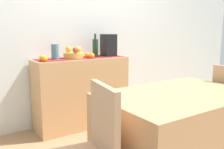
{
  "coord_description": "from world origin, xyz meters",
  "views": [
    {
      "loc": [
        -1.52,
        -1.84,
        1.22
      ],
      "look_at": [
        -0.07,
        0.35,
        0.76
      ],
      "focal_mm": 38.91,
      "sensor_mm": 36.0,
      "label": 1
    }
  ],
  "objects_px": {
    "ceramic_vase": "(55,52)",
    "coffee_maker": "(109,45)",
    "fruit_bowl": "(73,55)",
    "wine_bottle": "(95,48)",
    "dining_table": "(177,137)",
    "sideboard_console": "(82,92)"
  },
  "relations": [
    {
      "from": "dining_table",
      "to": "ceramic_vase",
      "type": "bearing_deg",
      "value": 106.94
    },
    {
      "from": "fruit_bowl",
      "to": "ceramic_vase",
      "type": "bearing_deg",
      "value": 180.0
    },
    {
      "from": "fruit_bowl",
      "to": "ceramic_vase",
      "type": "height_order",
      "value": "ceramic_vase"
    },
    {
      "from": "sideboard_console",
      "to": "coffee_maker",
      "type": "height_order",
      "value": "coffee_maker"
    },
    {
      "from": "sideboard_console",
      "to": "wine_bottle",
      "type": "bearing_deg",
      "value": 0.0
    },
    {
      "from": "coffee_maker",
      "to": "dining_table",
      "type": "distance_m",
      "value": 1.66
    },
    {
      "from": "ceramic_vase",
      "to": "dining_table",
      "type": "xyz_separation_m",
      "value": [
        0.45,
        -1.49,
        -0.61
      ]
    },
    {
      "from": "fruit_bowl",
      "to": "wine_bottle",
      "type": "bearing_deg",
      "value": 0.0
    },
    {
      "from": "wine_bottle",
      "to": "ceramic_vase",
      "type": "bearing_deg",
      "value": 180.0
    },
    {
      "from": "wine_bottle",
      "to": "ceramic_vase",
      "type": "xyz_separation_m",
      "value": [
        -0.55,
        0.0,
        -0.03
      ]
    },
    {
      "from": "wine_bottle",
      "to": "dining_table",
      "type": "height_order",
      "value": "wine_bottle"
    },
    {
      "from": "fruit_bowl",
      "to": "ceramic_vase",
      "type": "xyz_separation_m",
      "value": [
        -0.24,
        0.0,
        0.05
      ]
    },
    {
      "from": "fruit_bowl",
      "to": "dining_table",
      "type": "height_order",
      "value": "fruit_bowl"
    },
    {
      "from": "ceramic_vase",
      "to": "coffee_maker",
      "type": "bearing_deg",
      "value": 0.0
    },
    {
      "from": "fruit_bowl",
      "to": "wine_bottle",
      "type": "height_order",
      "value": "wine_bottle"
    },
    {
      "from": "wine_bottle",
      "to": "coffee_maker",
      "type": "bearing_deg",
      "value": 0.0
    },
    {
      "from": "wine_bottle",
      "to": "dining_table",
      "type": "relative_size",
      "value": 0.25
    },
    {
      "from": "coffee_maker",
      "to": "dining_table",
      "type": "xyz_separation_m",
      "value": [
        -0.3,
        -1.49,
        -0.67
      ]
    },
    {
      "from": "sideboard_console",
      "to": "fruit_bowl",
      "type": "distance_m",
      "value": 0.5
    },
    {
      "from": "wine_bottle",
      "to": "coffee_maker",
      "type": "xyz_separation_m",
      "value": [
        0.21,
        0.0,
        0.03
      ]
    },
    {
      "from": "sideboard_console",
      "to": "fruit_bowl",
      "type": "xyz_separation_m",
      "value": [
        -0.1,
        0.0,
        0.48
      ]
    },
    {
      "from": "fruit_bowl",
      "to": "ceramic_vase",
      "type": "distance_m",
      "value": 0.24
    }
  ]
}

